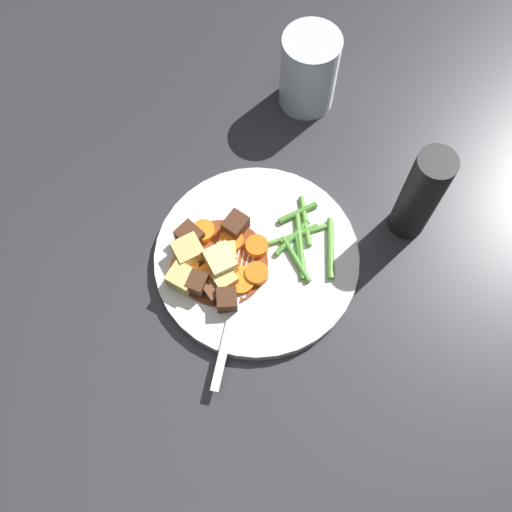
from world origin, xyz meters
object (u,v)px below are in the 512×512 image
potato_chunk_0 (226,249)px  meat_chunk_3 (235,225)px  carrot_slice_4 (240,281)px  potato_chunk_2 (187,253)px  pepper_mill (420,195)px  meat_chunk_2 (189,236)px  carrot_slice_3 (184,266)px  potato_chunk_3 (182,278)px  carrot_slice_5 (255,247)px  fork (232,314)px  meat_chunk_0 (197,284)px  potato_chunk_1 (224,280)px  carrot_slice_1 (209,277)px  meat_chunk_4 (226,300)px  water_glass (308,71)px  carrot_slice_0 (203,232)px  dinner_plate (256,259)px  meat_chunk_1 (213,292)px  carrot_slice_6 (254,274)px  potato_chunk_4 (220,262)px  carrot_slice_2 (231,241)px

potato_chunk_0 → meat_chunk_3: meat_chunk_3 is taller
carrot_slice_4 → potato_chunk_2: bearing=-26.6°
pepper_mill → meat_chunk_2: bearing=6.9°
carrot_slice_3 → potato_chunk_3: potato_chunk_3 is taller
carrot_slice_5 → fork: (0.03, 0.08, -0.01)m
carrot_slice_3 → meat_chunk_0: meat_chunk_0 is taller
potato_chunk_1 → potato_chunk_2: potato_chunk_2 is taller
carrot_slice_1 → meat_chunk_4: (-0.02, 0.03, 0.01)m
water_glass → carrot_slice_0: bearing=58.7°
meat_chunk_4 → carrot_slice_3: bearing=-40.4°
potato_chunk_0 → meat_chunk_4: meat_chunk_4 is taller
dinner_plate → carrot_slice_5: (0.00, -0.01, 0.02)m
meat_chunk_1 → dinner_plate: bearing=-135.7°
carrot_slice_3 → meat_chunk_4: (-0.05, 0.04, 0.01)m
carrot_slice_6 → pepper_mill: bearing=-157.8°
potato_chunk_1 → potato_chunk_4: (0.01, -0.02, 0.00)m
potato_chunk_4 → pepper_mill: (-0.24, -0.07, 0.04)m
carrot_slice_3 → carrot_slice_5: size_ratio=1.25×
carrot_slice_4 → pepper_mill: pepper_mill is taller
water_glass → pepper_mill: 0.24m
carrot_slice_4 → meat_chunk_4: (0.02, 0.03, 0.01)m
meat_chunk_4 → potato_chunk_3: bearing=-26.4°
carrot_slice_5 → carrot_slice_6: same height
carrot_slice_4 → meat_chunk_2: bearing=-41.1°
carrot_slice_3 → pepper_mill: bearing=-166.0°
carrot_slice_4 → meat_chunk_0: bearing=7.7°
potato_chunk_1 → meat_chunk_1: 0.02m
carrot_slice_1 → carrot_slice_4: 0.04m
carrot_slice_5 → meat_chunk_4: bearing=64.9°
carrot_slice_3 → meat_chunk_2: 0.04m
carrot_slice_0 → potato_chunk_3: 0.07m
potato_chunk_3 → pepper_mill: size_ratio=0.21×
meat_chunk_1 → pepper_mill: pepper_mill is taller
potato_chunk_0 → meat_chunk_0: size_ratio=0.89×
carrot_slice_2 → fork: (-0.00, 0.09, -0.00)m
carrot_slice_1 → carrot_slice_0: bearing=-80.5°
carrot_slice_6 → pepper_mill: size_ratio=0.19×
carrot_slice_0 → potato_chunk_4: bearing=117.3°
potato_chunk_0 → potato_chunk_1: potato_chunk_1 is taller
water_glass → carrot_slice_6: bearing=75.5°
potato_chunk_3 → fork: bearing=145.9°
carrot_slice_5 → meat_chunk_3: size_ratio=0.97×
carrot_slice_0 → potato_chunk_3: (0.02, 0.06, 0.01)m
potato_chunk_1 → meat_chunk_2: meat_chunk_2 is taller
meat_chunk_2 → water_glass: water_glass is taller
carrot_slice_5 → fork: size_ratio=0.16×
potato_chunk_2 → meat_chunk_2: bearing=-91.6°
potato_chunk_3 → water_glass: bearing=-118.8°
carrot_slice_1 → carrot_slice_5: (-0.05, -0.04, 0.00)m
dinner_plate → carrot_slice_4: (0.02, 0.03, 0.01)m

